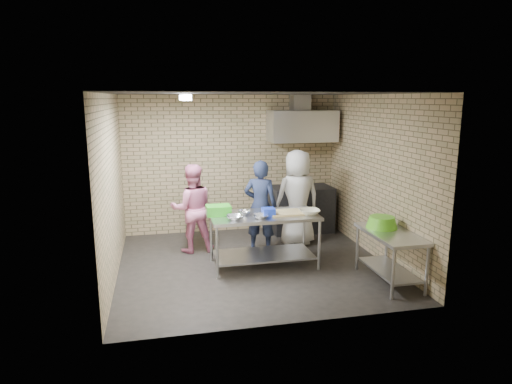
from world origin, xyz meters
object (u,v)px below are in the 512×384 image
green_crate (218,210)px  green_basin (382,222)px  bottle_red (301,129)px  bottle_green (320,129)px  prep_table (264,240)px  side_counter (390,257)px  stove (301,209)px  woman_white (297,198)px  woman_pink (192,208)px  blue_tub (268,212)px  man_navy (260,206)px

green_crate → green_basin: green_crate is taller
bottle_red → bottle_green: bearing=0.0°
prep_table → green_basin: size_ratio=3.67×
side_counter → green_basin: green_basin is taller
stove → woman_white: size_ratio=0.69×
woman_pink → woman_white: woman_white is taller
woman_white → side_counter: bearing=105.7°
prep_table → bottle_red: (1.23, 1.97, 1.61)m
stove → blue_tub: (-1.13, -1.83, 0.46)m
woman_white → green_basin: bearing=108.0°
bottle_red → woman_pink: 2.80m
man_navy → bottle_green: bearing=-115.9°
man_navy → bottle_red: bearing=-107.2°
green_crate → bottle_green: bottle_green is taller
stove → man_navy: bearing=-137.0°
stove → green_crate: (-1.88, -1.61, 0.47)m
green_basin → woman_white: (-0.77, 1.71, 0.03)m
bottle_green → woman_pink: bearing=-159.1°
green_basin → man_navy: 2.12m
woman_pink → man_navy: bearing=167.2°
side_counter → bottle_red: bearing=97.6°
green_basin → bottle_green: bottle_green is taller
green_basin → stove: bearing=99.8°
prep_table → stove: bearing=55.5°
side_counter → green_basin: bearing=94.6°
bottle_red → woman_pink: (-2.28, -1.02, -1.26)m
bottle_red → green_crate: bearing=-136.3°
man_navy → green_crate: bearing=61.7°
stove → bottle_red: bottle_red is taller
man_navy → woman_white: bearing=-139.3°
blue_tub → bottle_red: (1.18, 2.07, 1.12)m
prep_table → blue_tub: size_ratio=9.00×
green_basin → prep_table: bearing=154.4°
blue_tub → bottle_green: 2.83m
bottle_red → man_navy: 2.07m
stove → woman_white: bearing=-113.3°
woman_pink → side_counter: bearing=141.4°
side_counter → blue_tub: size_ratio=6.39×
woman_white → bottle_green: bearing=-133.7°
stove → blue_tub: bearing=-121.9°
bottle_red → woman_white: bottle_red is taller
stove → side_counter: bearing=-80.7°
side_counter → bottle_green: (0.00, 2.99, 1.64)m
green_basin → woman_pink: woman_pink is taller
side_counter → woman_pink: size_ratio=0.78×
side_counter → woman_pink: 3.35m
prep_table → woman_white: bearing=47.9°
bottle_red → side_counter: bearing=-82.4°
prep_table → bottle_green: bearing=50.3°
bottle_green → woman_white: bearing=-127.5°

